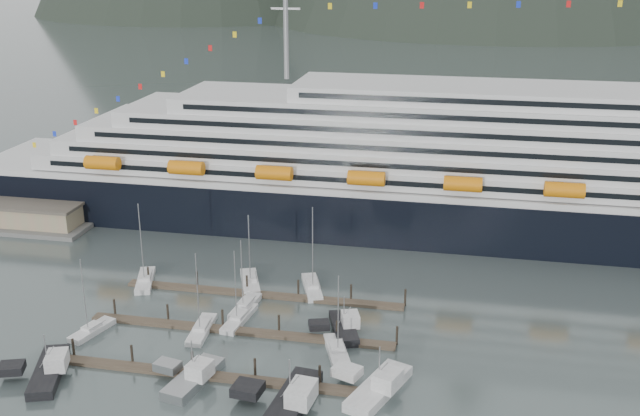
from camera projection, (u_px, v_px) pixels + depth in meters
The scene contains 18 objects.
ground at pixel (266, 345), 110.75m from camera, with size 1600.00×1600.00×0.00m, color #4D5B5B.
cruise_ship at pixel (479, 175), 151.99m from camera, with size 210.00×30.40×50.30m.
dock_near at pixel (212, 375), 102.37m from camera, with size 48.18×2.28×3.20m.
dock_mid at pixel (240, 330), 114.41m from camera, with size 48.18×2.28×3.20m.
dock_far at pixel (263, 294), 126.44m from camera, with size 48.18×2.28×3.20m.
sailboat_a at pixel (92, 330), 114.18m from camera, with size 4.47×8.42×12.87m.
sailboat_b at pixel (202, 330), 114.36m from camera, with size 3.17×9.62×13.84m.
sailboat_c at pixel (245, 307), 121.77m from camera, with size 3.22×9.19×12.79m.
sailboat_d at pixel (239, 319), 117.83m from camera, with size 3.43×10.12×12.73m.
sailboat_e at pixel (145, 281), 131.26m from camera, with size 5.64×10.42×15.53m.
sailboat_f at pixel (250, 282), 130.69m from camera, with size 6.09×10.05×13.74m.
sailboat_g at pixel (312, 288), 128.60m from camera, with size 5.77×10.56×15.86m.
sailboat_h at pixel (337, 351), 108.28m from camera, with size 5.47×9.32×13.18m.
trawler_a at pixel (47, 370), 102.59m from camera, with size 10.26×13.04×6.92m.
trawler_b at pixel (193, 377), 100.93m from camera, with size 8.80×11.37×7.06m.
trawler_c at pixel (289, 402), 95.20m from camera, with size 11.12×15.67×7.86m.
trawler_d at pixel (378, 386), 98.61m from camera, with size 10.73×13.26×7.61m.
trawler_e at pixel (343, 327), 114.28m from camera, with size 8.61×10.59×6.51m.
Camera 1 is at (27.49, -94.38, 55.51)m, focal length 42.00 mm.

